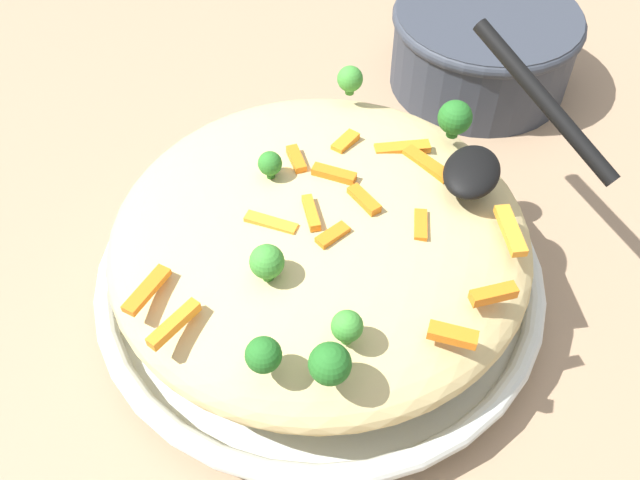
% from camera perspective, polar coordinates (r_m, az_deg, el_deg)
% --- Properties ---
extents(ground_plane, '(2.40, 2.40, 0.00)m').
position_cam_1_polar(ground_plane, '(0.57, -0.00, -4.27)').
color(ground_plane, '#9E7F60').
extents(serving_bowl, '(0.35, 0.35, 0.04)m').
position_cam_1_polar(serving_bowl, '(0.55, -0.00, -3.03)').
color(serving_bowl, silver).
rests_on(serving_bowl, ground_plane).
extents(pasta_mound, '(0.32, 0.31, 0.08)m').
position_cam_1_polar(pasta_mound, '(0.52, -0.00, 0.31)').
color(pasta_mound, '#D1BA7A').
rests_on(pasta_mound, serving_bowl).
extents(carrot_piece_0, '(0.01, 0.03, 0.01)m').
position_cam_1_polar(carrot_piece_0, '(0.43, 10.93, -7.72)').
color(carrot_piece_0, orange).
rests_on(carrot_piece_0, pasta_mound).
extents(carrot_piece_1, '(0.04, 0.03, 0.01)m').
position_cam_1_polar(carrot_piece_1, '(0.49, 15.49, 0.79)').
color(carrot_piece_1, orange).
rests_on(carrot_piece_1, pasta_mound).
extents(carrot_piece_2, '(0.01, 0.03, 0.01)m').
position_cam_1_polar(carrot_piece_2, '(0.50, 1.51, 5.32)').
color(carrot_piece_2, orange).
rests_on(carrot_piece_2, pasta_mound).
extents(carrot_piece_3, '(0.04, 0.01, 0.01)m').
position_cam_1_polar(carrot_piece_3, '(0.46, -14.15, -4.02)').
color(carrot_piece_3, orange).
rests_on(carrot_piece_3, pasta_mound).
extents(carrot_piece_4, '(0.03, 0.04, 0.01)m').
position_cam_1_polar(carrot_piece_4, '(0.53, 8.85, 6.26)').
color(carrot_piece_4, orange).
rests_on(carrot_piece_4, pasta_mound).
extents(carrot_piece_5, '(0.03, 0.04, 0.01)m').
position_cam_1_polar(carrot_piece_5, '(0.54, 6.83, 7.57)').
color(carrot_piece_5, orange).
rests_on(carrot_piece_5, pasta_mound).
extents(carrot_piece_6, '(0.04, 0.02, 0.01)m').
position_cam_1_polar(carrot_piece_6, '(0.44, -11.99, -6.82)').
color(carrot_piece_6, orange).
rests_on(carrot_piece_6, pasta_mound).
extents(carrot_piece_7, '(0.03, 0.02, 0.01)m').
position_cam_1_polar(carrot_piece_7, '(0.52, -1.97, 6.70)').
color(carrot_piece_7, orange).
rests_on(carrot_piece_7, pasta_mound).
extents(carrot_piece_8, '(0.01, 0.04, 0.01)m').
position_cam_1_polar(carrot_piece_8, '(0.48, -4.08, 1.37)').
color(carrot_piece_8, orange).
rests_on(carrot_piece_8, pasta_mound).
extents(carrot_piece_9, '(0.03, 0.02, 0.01)m').
position_cam_1_polar(carrot_piece_9, '(0.47, 1.05, 0.37)').
color(carrot_piece_9, orange).
rests_on(carrot_piece_9, pasta_mound).
extents(carrot_piece_10, '(0.03, 0.02, 0.01)m').
position_cam_1_polar(carrot_piece_10, '(0.48, -0.67, 2.25)').
color(carrot_piece_10, orange).
rests_on(carrot_piece_10, pasta_mound).
extents(carrot_piece_11, '(0.03, 0.02, 0.01)m').
position_cam_1_polar(carrot_piece_11, '(0.48, 8.32, 1.19)').
color(carrot_piece_11, orange).
rests_on(carrot_piece_11, pasta_mound).
extents(carrot_piece_12, '(0.03, 0.03, 0.01)m').
position_cam_1_polar(carrot_piece_12, '(0.45, 14.17, -4.36)').
color(carrot_piece_12, orange).
rests_on(carrot_piece_12, pasta_mound).
extents(carrot_piece_13, '(0.02, 0.03, 0.01)m').
position_cam_1_polar(carrot_piece_13, '(0.49, 3.66, 3.32)').
color(carrot_piece_13, orange).
rests_on(carrot_piece_13, pasta_mound).
extents(carrot_piece_14, '(0.03, 0.02, 0.01)m').
position_cam_1_polar(carrot_piece_14, '(0.54, 2.11, 8.10)').
color(carrot_piece_14, orange).
rests_on(carrot_piece_14, pasta_mound).
extents(broccoli_floret_0, '(0.02, 0.02, 0.03)m').
position_cam_1_polar(broccoli_floret_0, '(0.59, 2.50, 13.16)').
color(broccoli_floret_0, '#377928').
rests_on(broccoli_floret_0, pasta_mound).
extents(broccoli_floret_1, '(0.02, 0.02, 0.03)m').
position_cam_1_polar(broccoli_floret_1, '(0.44, -4.41, -1.84)').
color(broccoli_floret_1, '#377928').
rests_on(broccoli_floret_1, pasta_mound).
extents(broccoli_floret_2, '(0.02, 0.02, 0.02)m').
position_cam_1_polar(broccoli_floret_2, '(0.50, -4.16, 6.31)').
color(broccoli_floret_2, '#296820').
rests_on(broccoli_floret_2, pasta_mound).
extents(broccoli_floret_3, '(0.03, 0.03, 0.03)m').
position_cam_1_polar(broccoli_floret_3, '(0.40, 0.83, -10.25)').
color(broccoli_floret_3, '#205B1C').
rests_on(broccoli_floret_3, pasta_mound).
extents(broccoli_floret_4, '(0.03, 0.03, 0.03)m').
position_cam_1_polar(broccoli_floret_4, '(0.55, 11.11, 9.89)').
color(broccoli_floret_4, '#205B1C').
rests_on(broccoli_floret_4, pasta_mound).
extents(broccoli_floret_5, '(0.02, 0.02, 0.03)m').
position_cam_1_polar(broccoli_floret_5, '(0.41, 2.26, -7.18)').
color(broccoli_floret_5, '#377928').
rests_on(broccoli_floret_5, pasta_mound).
extents(broccoli_floret_6, '(0.02, 0.02, 0.03)m').
position_cam_1_polar(broccoli_floret_6, '(0.40, -4.70, -9.49)').
color(broccoli_floret_6, '#205B1C').
rests_on(broccoli_floret_6, pasta_mound).
extents(serving_spoon, '(0.13, 0.13, 0.07)m').
position_cam_1_polar(serving_spoon, '(0.52, 14.50, 7.49)').
color(serving_spoon, black).
rests_on(serving_spoon, pasta_mound).
extents(companion_bowl, '(0.19, 0.19, 0.09)m').
position_cam_1_polar(companion_bowl, '(0.77, 13.35, 15.51)').
color(companion_bowl, '#333842').
rests_on(companion_bowl, ground_plane).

